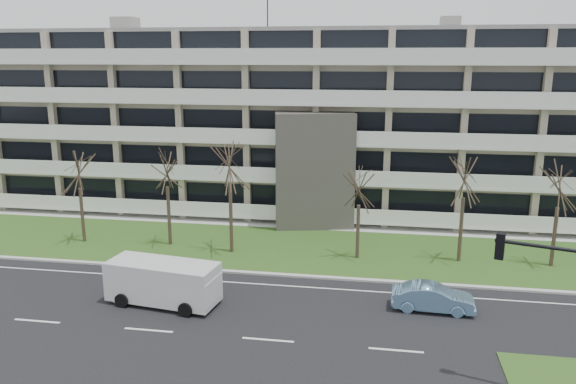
# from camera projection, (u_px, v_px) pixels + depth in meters

# --- Properties ---
(ground) EXTENTS (160.00, 160.00, 0.00)m
(ground) POSITION_uv_depth(u_px,v_px,m) (268.00, 340.00, 26.68)
(ground) COLOR black
(ground) RESTS_ON ground
(grass_verge) EXTENTS (90.00, 10.00, 0.06)m
(grass_verge) POSITION_uv_depth(u_px,v_px,m) (304.00, 249.00, 39.14)
(grass_verge) COLOR #2A541C
(grass_verge) RESTS_ON ground
(curb) EXTENTS (90.00, 0.35, 0.12)m
(curb) POSITION_uv_depth(u_px,v_px,m) (294.00, 276.00, 34.34)
(curb) COLOR #B2B2AD
(curb) RESTS_ON ground
(sidewalk) EXTENTS (90.00, 2.00, 0.08)m
(sidewalk) POSITION_uv_depth(u_px,v_px,m) (314.00, 226.00, 44.41)
(sidewalk) COLOR #B2B2AD
(sidewalk) RESTS_ON ground
(lane_edge_line) EXTENTS (90.00, 0.12, 0.01)m
(lane_edge_line) POSITION_uv_depth(u_px,v_px,m) (290.00, 286.00, 32.91)
(lane_edge_line) COLOR white
(lane_edge_line) RESTS_ON ground
(apartment_building) EXTENTS (60.50, 15.10, 18.75)m
(apartment_building) POSITION_uv_depth(u_px,v_px,m) (324.00, 121.00, 49.16)
(apartment_building) COLOR #B9AA8F
(apartment_building) RESTS_ON ground
(silver_pickup) EXTENTS (5.07, 2.51, 1.38)m
(silver_pickup) POSITION_uv_depth(u_px,v_px,m) (154.00, 286.00, 31.14)
(silver_pickup) COLOR silver
(silver_pickup) RESTS_ON ground
(blue_sedan) EXTENTS (4.36, 1.67, 1.42)m
(blue_sedan) POSITION_uv_depth(u_px,v_px,m) (433.00, 298.00, 29.65)
(blue_sedan) COLOR #7EB0DB
(blue_sedan) RESTS_ON ground
(white_van) EXTENTS (6.29, 3.14, 2.34)m
(white_van) POSITION_uv_depth(u_px,v_px,m) (164.00, 279.00, 30.30)
(white_van) COLOR silver
(white_van) RESTS_ON ground
(tree_1) EXTENTS (3.57, 3.57, 7.14)m
(tree_1) POSITION_uv_depth(u_px,v_px,m) (78.00, 167.00, 39.42)
(tree_1) COLOR #382B21
(tree_1) RESTS_ON ground
(tree_2) EXTENTS (3.82, 3.82, 7.65)m
(tree_2) POSITION_uv_depth(u_px,v_px,m) (166.00, 163.00, 38.69)
(tree_2) COLOR #382B21
(tree_2) RESTS_ON ground
(tree_3) EXTENTS (4.27, 4.27, 8.54)m
(tree_3) POSITION_uv_depth(u_px,v_px,m) (229.00, 157.00, 37.00)
(tree_3) COLOR #382B21
(tree_3) RESTS_ON ground
(tree_4) EXTENTS (3.29, 3.29, 6.58)m
(tree_4) POSITION_uv_depth(u_px,v_px,m) (359.00, 184.00, 36.21)
(tree_4) COLOR #382B21
(tree_4) RESTS_ON ground
(tree_5) EXTENTS (3.87, 3.87, 7.73)m
(tree_5) POSITION_uv_depth(u_px,v_px,m) (465.00, 172.00, 35.42)
(tree_5) COLOR #382B21
(tree_5) RESTS_ON ground
(tree_6) EXTENTS (3.50, 3.50, 7.01)m
(tree_6) POSITION_uv_depth(u_px,v_px,m) (560.00, 184.00, 34.72)
(tree_6) COLOR #382B21
(tree_6) RESTS_ON ground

